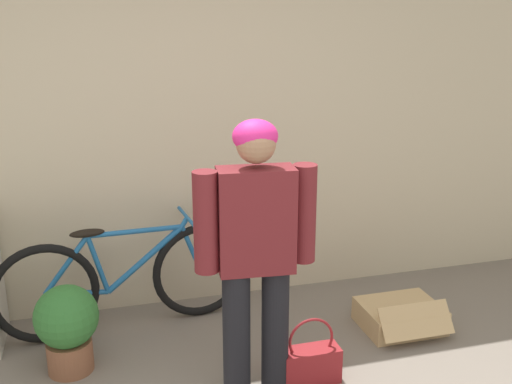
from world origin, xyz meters
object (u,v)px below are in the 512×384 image
at_px(handbag, 310,363).
at_px(person, 256,245).
at_px(cardboard_box, 400,316).
at_px(potted_plant, 67,325).
at_px(bicycle, 126,279).

bearing_deg(handbag, person, -178.08).
bearing_deg(cardboard_box, person, -159.03).
distance_m(person, handbag, 0.83).
bearing_deg(potted_plant, person, -26.69).
height_order(person, handbag, person).
bearing_deg(potted_plant, bicycle, 48.69).
bearing_deg(person, handbag, 7.21).
relative_size(handbag, potted_plant, 0.75).
bearing_deg(handbag, cardboard_box, 27.73).
height_order(handbag, potted_plant, potted_plant).
height_order(bicycle, potted_plant, bicycle).
distance_m(person, bicycle, 1.25).
height_order(person, potted_plant, person).
distance_m(handbag, cardboard_box, 0.92).
distance_m(person, potted_plant, 1.27).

